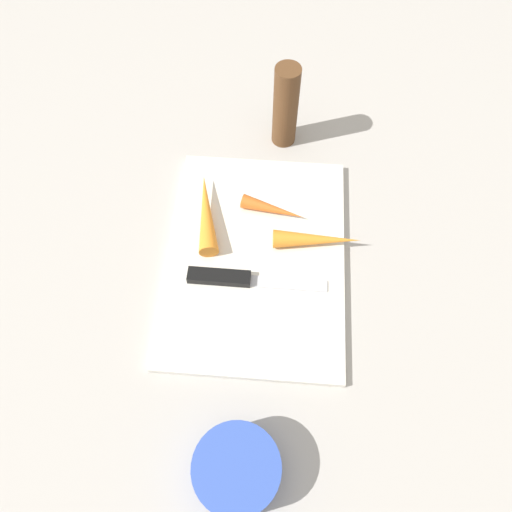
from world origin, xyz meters
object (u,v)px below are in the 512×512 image
object	(u,v)px
knife	(228,278)
cutting_board	(256,258)
carrot_shortest	(273,209)
carrot_longest	(206,212)
small_bowl	(237,469)
carrot_medium	(317,240)
pepper_grinder	(286,107)

from	to	relation	value
knife	cutting_board	bearing A→B (deg)	48.90
cutting_board	carrot_shortest	xyz separation A→B (m)	(-0.08, 0.02, 0.02)
carrot_longest	small_bowl	size ratio (longest dim) A/B	1.35
carrot_medium	small_bowl	xyz separation A→B (m)	(0.32, -0.09, 0.00)
cutting_board	knife	size ratio (longest dim) A/B	1.80
knife	carrot_medium	bearing A→B (deg)	29.02
cutting_board	carrot_medium	size ratio (longest dim) A/B	2.78
cutting_board	carrot_shortest	distance (m)	0.08
knife	carrot_medium	xyz separation A→B (m)	(-0.07, 0.12, 0.01)
small_bowl	pepper_grinder	bearing A→B (deg)	176.91
carrot_shortest	small_bowl	xyz separation A→B (m)	(0.37, -0.02, 0.00)
pepper_grinder	small_bowl	bearing A→B (deg)	-3.09
small_bowl	carrot_longest	bearing A→B (deg)	-167.06
carrot_shortest	small_bowl	bearing A→B (deg)	-79.29
carrot_shortest	carrot_longest	bearing A→B (deg)	-157.10
small_bowl	cutting_board	bearing A→B (deg)	-179.92
small_bowl	pepper_grinder	distance (m)	0.53
carrot_medium	carrot_shortest	xyz separation A→B (m)	(-0.05, -0.07, -0.00)
carrot_longest	pepper_grinder	bearing A→B (deg)	-41.87
cutting_board	carrot_longest	distance (m)	0.10
knife	carrot_medium	size ratio (longest dim) A/B	1.55
carrot_longest	small_bowl	bearing A→B (deg)	-177.41
carrot_longest	pepper_grinder	world-z (taller)	pepper_grinder
cutting_board	carrot_longest	xyz separation A→B (m)	(-0.06, -0.08, 0.02)
carrot_shortest	small_bowl	distance (m)	0.37
knife	carrot_shortest	size ratio (longest dim) A/B	2.04
carrot_medium	small_bowl	world-z (taller)	small_bowl
carrot_medium	pepper_grinder	xyz separation A→B (m)	(-0.21, -0.06, 0.05)
carrot_medium	carrot_longest	xyz separation A→B (m)	(-0.03, -0.17, 0.00)
knife	carrot_medium	distance (m)	0.14
knife	carrot_longest	world-z (taller)	carrot_longest
cutting_board	carrot_longest	size ratio (longest dim) A/B	2.61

